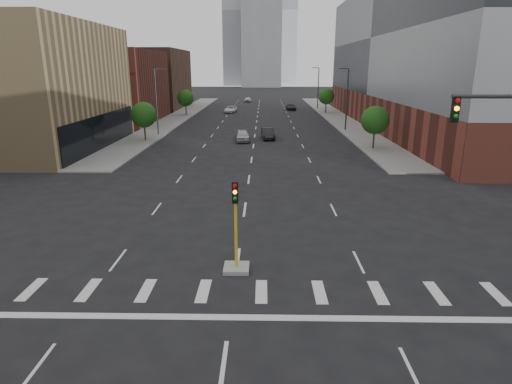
{
  "coord_description": "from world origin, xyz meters",
  "views": [
    {
      "loc": [
        1.27,
        -9.43,
        9.31
      ],
      "look_at": [
        0.84,
        13.68,
        2.5
      ],
      "focal_mm": 30.0,
      "sensor_mm": 36.0,
      "label": 1
    }
  ],
  "objects_px": {
    "car_near_left": "(242,135)",
    "car_far_left": "(230,109)",
    "median_traffic_signal": "(236,251)",
    "car_deep_right": "(291,107)",
    "car_distant": "(248,100)",
    "car_mid_right": "(268,133)"
  },
  "relations": [
    {
      "from": "car_far_left",
      "to": "car_deep_right",
      "type": "height_order",
      "value": "car_deep_right"
    },
    {
      "from": "car_near_left",
      "to": "car_far_left",
      "type": "bearing_deg",
      "value": 91.72
    },
    {
      "from": "car_near_left",
      "to": "car_deep_right",
      "type": "relative_size",
      "value": 0.92
    },
    {
      "from": "car_deep_right",
      "to": "car_far_left",
      "type": "bearing_deg",
      "value": -160.29
    },
    {
      "from": "car_far_left",
      "to": "car_deep_right",
      "type": "distance_m",
      "value": 14.07
    },
    {
      "from": "car_deep_right",
      "to": "median_traffic_signal",
      "type": "bearing_deg",
      "value": -98.42
    },
    {
      "from": "median_traffic_signal",
      "to": "car_distant",
      "type": "bearing_deg",
      "value": 91.79
    },
    {
      "from": "car_near_left",
      "to": "car_mid_right",
      "type": "height_order",
      "value": "car_near_left"
    },
    {
      "from": "car_distant",
      "to": "median_traffic_signal",
      "type": "bearing_deg",
      "value": -82.08
    },
    {
      "from": "car_near_left",
      "to": "car_mid_right",
      "type": "relative_size",
      "value": 0.98
    },
    {
      "from": "car_far_left",
      "to": "car_distant",
      "type": "xyz_separation_m",
      "value": [
        2.64,
        27.29,
        0.02
      ]
    },
    {
      "from": "median_traffic_signal",
      "to": "car_mid_right",
      "type": "distance_m",
      "value": 38.41
    },
    {
      "from": "car_mid_right",
      "to": "car_far_left",
      "type": "height_order",
      "value": "car_mid_right"
    },
    {
      "from": "car_near_left",
      "to": "median_traffic_signal",
      "type": "bearing_deg",
      "value": -92.73
    },
    {
      "from": "car_near_left",
      "to": "car_mid_right",
      "type": "xyz_separation_m",
      "value": [
        3.29,
        1.87,
        -0.01
      ]
    },
    {
      "from": "median_traffic_signal",
      "to": "car_mid_right",
      "type": "relative_size",
      "value": 0.99
    },
    {
      "from": "car_mid_right",
      "to": "car_deep_right",
      "type": "xyz_separation_m",
      "value": [
        5.44,
        39.17,
        -0.05
      ]
    },
    {
      "from": "car_mid_right",
      "to": "car_distant",
      "type": "bearing_deg",
      "value": 88.85
    },
    {
      "from": "car_distant",
      "to": "car_far_left",
      "type": "bearing_deg",
      "value": -89.4
    },
    {
      "from": "median_traffic_signal",
      "to": "car_near_left",
      "type": "distance_m",
      "value": 36.53
    },
    {
      "from": "car_near_left",
      "to": "car_deep_right",
      "type": "xyz_separation_m",
      "value": [
        8.73,
        41.04,
        -0.06
      ]
    },
    {
      "from": "car_deep_right",
      "to": "car_distant",
      "type": "relative_size",
      "value": 1.17
    }
  ]
}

